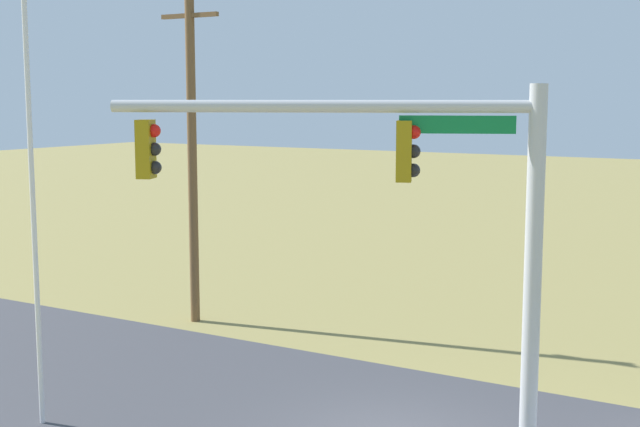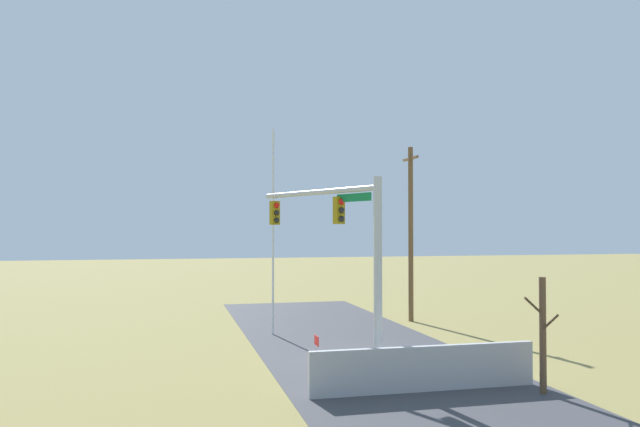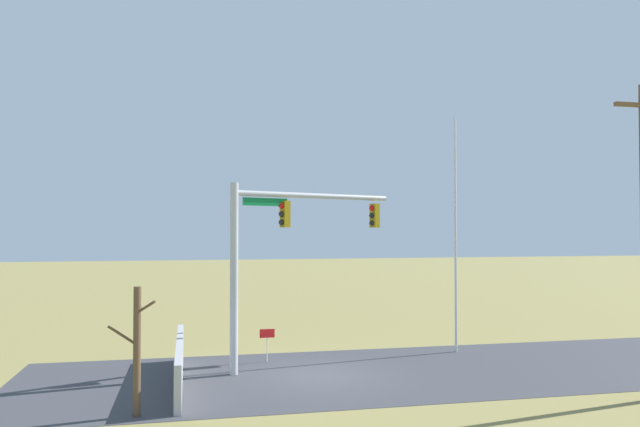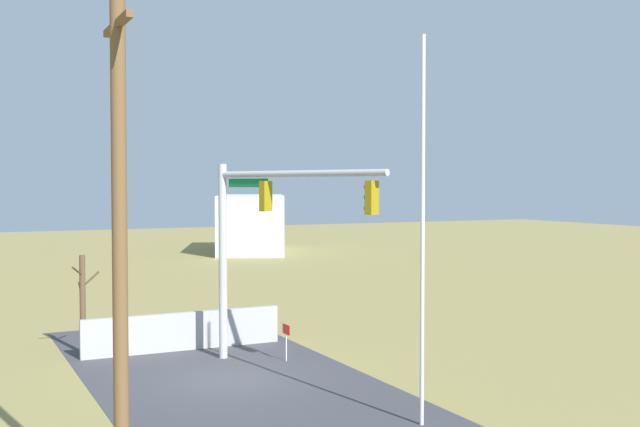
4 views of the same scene
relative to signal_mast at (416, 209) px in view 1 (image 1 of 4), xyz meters
The scene contains 4 objects.
road_surface 7.01m from the signal_mast, 163.76° to the left, with size 28.00×8.00×0.01m, color #3D3D42.
signal_mast is the anchor object (origin of this frame).
flagpole 7.44m from the signal_mast, behind, with size 0.10×0.10×9.43m, color silver.
utility_pole 11.63m from the signal_mast, 146.37° to the left, with size 1.90×0.26×9.13m.
Camera 1 is at (6.66, -13.94, 6.31)m, focal length 48.54 mm.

